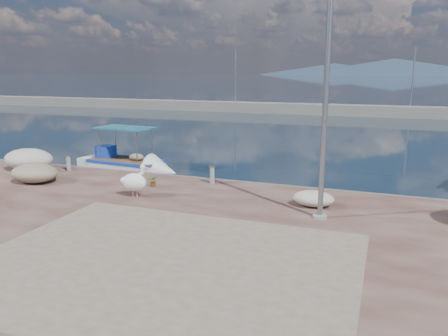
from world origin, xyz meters
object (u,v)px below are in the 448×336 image
(lamp_post, at_px, (325,111))
(bollard_near, at_px, (212,174))
(pelican, at_px, (135,182))
(boat_left, at_px, (126,165))

(lamp_post, bearing_deg, bollard_near, 149.99)
(pelican, xyz_separation_m, bollard_near, (1.88, 2.72, -0.16))
(boat_left, bearing_deg, bollard_near, -21.68)
(boat_left, relative_size, bollard_near, 7.18)
(boat_left, height_order, bollard_near, boat_left)
(pelican, height_order, lamp_post, lamp_post)
(pelican, distance_m, lamp_post, 7.11)
(lamp_post, bearing_deg, pelican, -179.86)
(bollard_near, bearing_deg, boat_left, 153.66)
(pelican, height_order, bollard_near, pelican)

